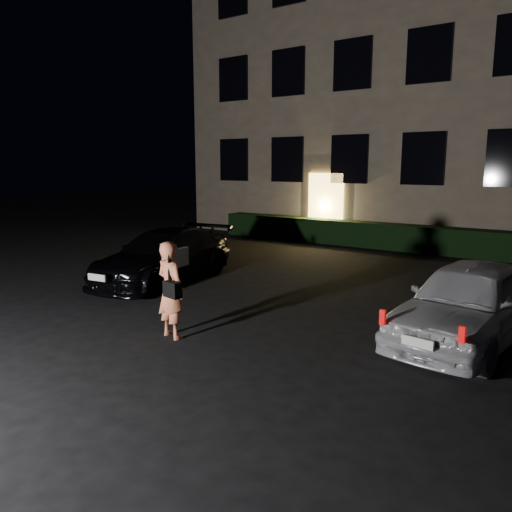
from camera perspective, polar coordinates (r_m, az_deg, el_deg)
The scene contains 6 objects.
ground at distance 8.16m, azimuth -6.55°, elevation -9.78°, with size 80.00×80.00×0.00m, color black.
building at distance 21.53m, azimuth 22.38°, elevation 18.18°, with size 20.00×8.11×12.00m.
hedge at distance 17.13m, azimuth 17.60°, elevation 1.92°, with size 15.00×0.70×0.85m, color black.
sedan at distance 12.30m, azimuth -10.53°, elevation -0.01°, with size 2.37×4.50×1.24m.
hatch at distance 8.65m, azimuth 23.21°, elevation -4.86°, with size 1.98×4.00×1.31m.
man at distance 8.24m, azimuth -9.70°, elevation -3.82°, with size 0.67×0.48×1.60m.
Camera 1 is at (5.17, -5.66, 2.81)m, focal length 35.00 mm.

